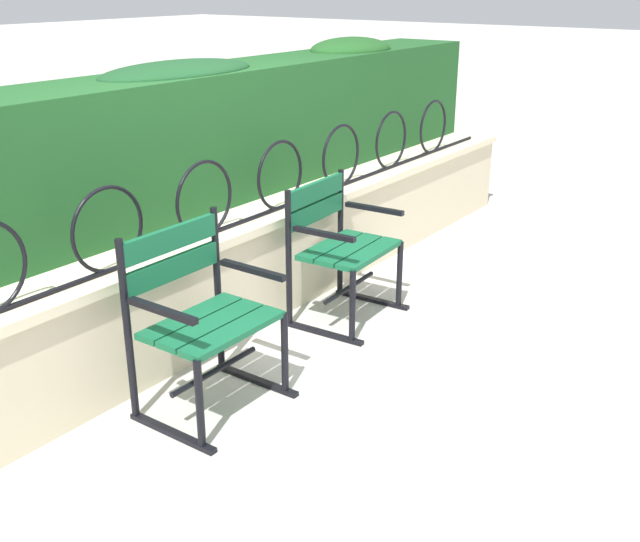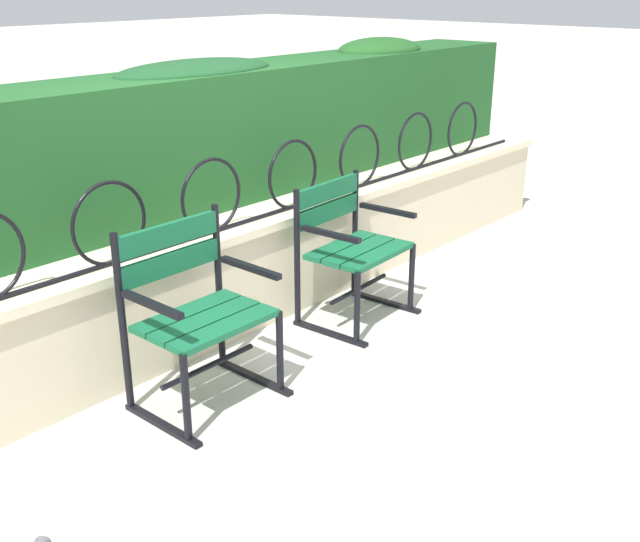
# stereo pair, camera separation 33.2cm
# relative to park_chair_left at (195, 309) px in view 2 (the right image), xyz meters

# --- Properties ---
(ground_plane) EXTENTS (60.00, 60.00, 0.00)m
(ground_plane) POSITION_rel_park_chair_left_xyz_m (0.62, -0.38, -0.47)
(ground_plane) COLOR #BCB7AD
(stone_wall) EXTENTS (6.84, 0.41, 0.64)m
(stone_wall) POSITION_rel_park_chair_left_xyz_m (0.62, 0.50, -0.15)
(stone_wall) COLOR beige
(stone_wall) RESTS_ON ground
(iron_arch_fence) EXTENTS (6.31, 0.02, 0.42)m
(iron_arch_fence) POSITION_rel_park_chair_left_xyz_m (0.51, 0.42, 0.35)
(iron_arch_fence) COLOR black
(iron_arch_fence) RESTS_ON stone_wall
(hedge_row) EXTENTS (6.70, 0.60, 0.90)m
(hedge_row) POSITION_rel_park_chair_left_xyz_m (0.61, 0.97, 0.59)
(hedge_row) COLOR #1E5123
(hedge_row) RESTS_ON stone_wall
(park_chair_left) EXTENTS (0.63, 0.52, 0.89)m
(park_chair_left) POSITION_rel_park_chair_left_xyz_m (0.00, 0.00, 0.00)
(park_chair_left) COLOR #145B38
(park_chair_left) RESTS_ON ground
(park_chair_right) EXTENTS (0.65, 0.56, 0.83)m
(park_chair_right) POSITION_rel_park_chair_left_xyz_m (1.24, 0.06, -0.01)
(park_chair_right) COLOR #145B38
(park_chair_right) RESTS_ON ground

